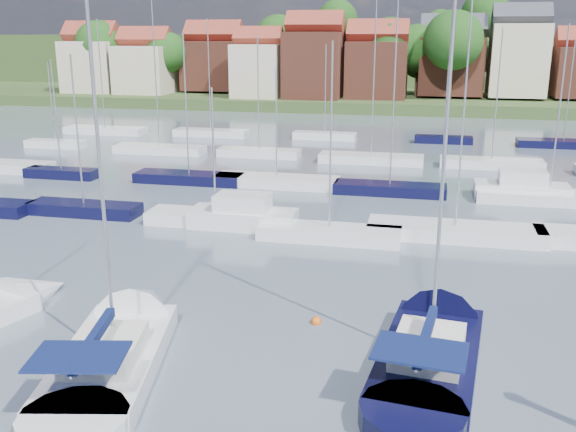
# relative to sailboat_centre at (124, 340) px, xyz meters

# --- Properties ---
(ground) EXTENTS (260.00, 260.00, 0.00)m
(ground) POSITION_rel_sailboat_centre_xyz_m (5.26, 37.21, -0.35)
(ground) COLOR #4E5C6B
(ground) RESTS_ON ground
(sailboat_centre) EXTENTS (6.20, 13.73, 17.97)m
(sailboat_centre) POSITION_rel_sailboat_centre_xyz_m (0.00, 0.00, 0.00)
(sailboat_centre) COLOR silver
(sailboat_centre) RESTS_ON ground
(sailboat_navy) EXTENTS (4.97, 13.58, 18.30)m
(sailboat_navy) POSITION_rel_sailboat_centre_xyz_m (12.31, 2.83, 0.00)
(sailboat_navy) COLOR black
(sailboat_navy) RESTS_ON ground
(buoy_c) EXTENTS (0.49, 0.49, 0.49)m
(buoy_c) POSITION_rel_sailboat_centre_xyz_m (0.90, -3.45, -0.35)
(buoy_c) COLOR #D85914
(buoy_c) RESTS_ON ground
(buoy_e) EXTENTS (0.48, 0.48, 0.48)m
(buoy_e) POSITION_rel_sailboat_centre_xyz_m (7.22, 3.93, -0.35)
(buoy_e) COLOR #D85914
(buoy_e) RESTS_ON ground
(marina_field) EXTENTS (79.62, 41.41, 15.93)m
(marina_field) POSITION_rel_sailboat_centre_xyz_m (7.16, 32.36, 0.09)
(marina_field) COLOR silver
(marina_field) RESTS_ON ground
(far_shore_town) EXTENTS (212.46, 90.00, 22.27)m
(far_shore_town) POSITION_rel_sailboat_centre_xyz_m (7.48, 129.88, 4.26)
(far_shore_town) COLOR #364E27
(far_shore_town) RESTS_ON ground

